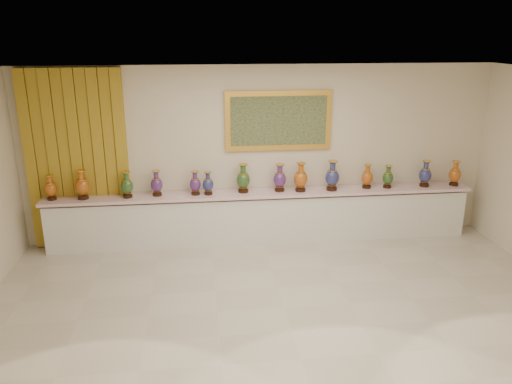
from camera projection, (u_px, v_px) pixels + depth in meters
ground at (284, 307)px, 6.64m from camera, size 8.00×8.00×0.00m
room at (110, 154)px, 8.18m from camera, size 8.00×8.00×8.00m
counter at (262, 217)px, 8.65m from camera, size 7.28×0.48×0.90m
vase_0 at (51, 189)px, 8.04m from camera, size 0.24×0.24×0.41m
vase_1 at (82, 186)px, 8.07m from camera, size 0.28×0.28×0.48m
vase_2 at (127, 186)px, 8.15m from camera, size 0.23×0.23×0.44m
vase_3 at (157, 184)px, 8.25m from camera, size 0.22×0.22×0.43m
vase_4 at (195, 184)px, 8.30m from camera, size 0.19×0.19×0.41m
vase_5 at (208, 184)px, 8.31m from camera, size 0.20×0.20×0.39m
vase_6 at (243, 180)px, 8.42m from camera, size 0.29×0.29×0.49m
vase_7 at (280, 179)px, 8.48m from camera, size 0.23×0.23×0.47m
vase_8 at (301, 178)px, 8.47m from camera, size 0.30×0.30×0.50m
vase_9 at (332, 177)px, 8.52m from camera, size 0.29×0.29×0.52m
vase_10 at (367, 177)px, 8.66m from camera, size 0.25×0.25×0.42m
vase_11 at (388, 178)px, 8.67m from camera, size 0.23×0.23×0.40m
vase_12 at (425, 175)px, 8.74m from camera, size 0.26×0.26×0.46m
vase_13 at (455, 175)px, 8.80m from camera, size 0.21×0.21×0.44m
label_card at (181, 197)px, 8.22m from camera, size 0.10×0.06×0.00m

